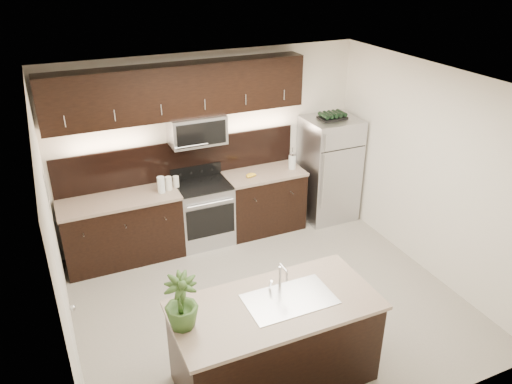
% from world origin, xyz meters
% --- Properties ---
extents(ground, '(4.50, 4.50, 0.00)m').
position_xyz_m(ground, '(0.00, 0.00, 0.00)').
color(ground, gray).
rests_on(ground, ground).
extents(room_walls, '(4.52, 4.02, 2.71)m').
position_xyz_m(room_walls, '(-0.11, -0.04, 1.70)').
color(room_walls, silver).
rests_on(room_walls, ground).
extents(counter_run, '(3.51, 0.65, 0.94)m').
position_xyz_m(counter_run, '(-0.46, 1.69, 0.47)').
color(counter_run, black).
rests_on(counter_run, ground).
extents(upper_fixtures, '(3.49, 0.40, 1.66)m').
position_xyz_m(upper_fixtures, '(-0.43, 1.84, 2.14)').
color(upper_fixtures, black).
rests_on(upper_fixtures, counter_run).
extents(island, '(1.96, 0.96, 0.94)m').
position_xyz_m(island, '(-0.46, -1.11, 0.47)').
color(island, black).
rests_on(island, ground).
extents(sink_faucet, '(0.84, 0.50, 0.28)m').
position_xyz_m(sink_faucet, '(-0.31, -1.10, 0.96)').
color(sink_faucet, silver).
rests_on(sink_faucet, island).
extents(refrigerator, '(0.79, 0.71, 1.64)m').
position_xyz_m(refrigerator, '(1.80, 1.63, 0.82)').
color(refrigerator, '#B2B2B7').
rests_on(refrigerator, ground).
extents(wine_rack, '(0.40, 0.25, 0.10)m').
position_xyz_m(wine_rack, '(1.80, 1.63, 1.68)').
color(wine_rack, black).
rests_on(wine_rack, refrigerator).
extents(plant, '(0.35, 0.35, 0.52)m').
position_xyz_m(plant, '(-1.34, -1.05, 1.20)').
color(plant, '#314F1F').
rests_on(plant, island).
extents(canisters, '(0.32, 0.18, 0.22)m').
position_xyz_m(canisters, '(-0.76, 1.67, 1.04)').
color(canisters, silver).
rests_on(canisters, counter_run).
extents(french_press, '(0.11, 0.11, 0.33)m').
position_xyz_m(french_press, '(1.15, 1.64, 1.06)').
color(french_press, silver).
rests_on(french_press, counter_run).
extents(bananas, '(0.18, 0.16, 0.05)m').
position_xyz_m(bananas, '(0.42, 1.61, 0.96)').
color(bananas, yellow).
rests_on(bananas, counter_run).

